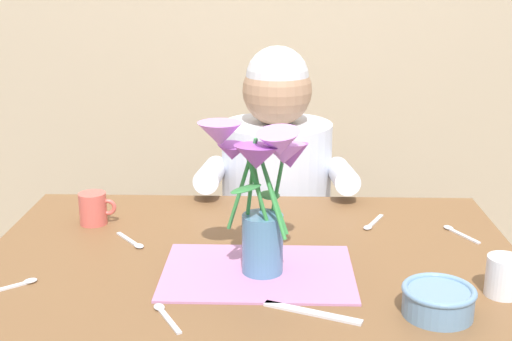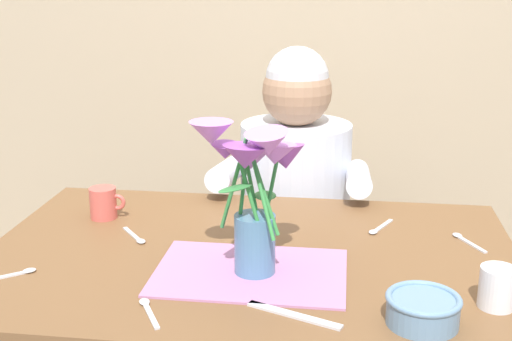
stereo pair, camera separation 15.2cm
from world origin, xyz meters
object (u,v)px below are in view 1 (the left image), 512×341
at_px(dinner_knife, 312,313).
at_px(ceramic_mug, 504,276).
at_px(ceramic_bowl, 438,300).
at_px(coffee_cup, 94,208).
at_px(flower_vase, 262,180).
at_px(seated_person, 276,227).

height_order(dinner_knife, ceramic_mug, ceramic_mug).
bearing_deg(ceramic_bowl, coffee_cup, 149.48).
bearing_deg(ceramic_bowl, dinner_knife, -179.01).
bearing_deg(ceramic_mug, flower_vase, 170.25).
bearing_deg(flower_vase, ceramic_mug, -9.75).
distance_m(ceramic_bowl, coffee_cup, 0.88).
height_order(flower_vase, ceramic_bowl, flower_vase).
distance_m(seated_person, ceramic_bowl, 0.96).
distance_m(flower_vase, coffee_cup, 0.54).
distance_m(seated_person, ceramic_mug, 0.94).
bearing_deg(dinner_knife, seated_person, 116.40).
bearing_deg(coffee_cup, dinner_knife, -40.61).
bearing_deg(ceramic_mug, coffee_cup, 158.18).
distance_m(dinner_knife, coffee_cup, 0.69).
bearing_deg(ceramic_mug, seated_person, 118.99).
xyz_separation_m(ceramic_bowl, coffee_cup, (-0.75, 0.44, 0.01)).
relative_size(dinner_knife, ceramic_mug, 2.04).
relative_size(ceramic_bowl, ceramic_mug, 1.46).
relative_size(flower_vase, dinner_knife, 1.73).
distance_m(ceramic_bowl, ceramic_mug, 0.17).
xyz_separation_m(ceramic_bowl, dinner_knife, (-0.23, -0.00, -0.03)).
relative_size(seated_person, ceramic_mug, 12.20).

